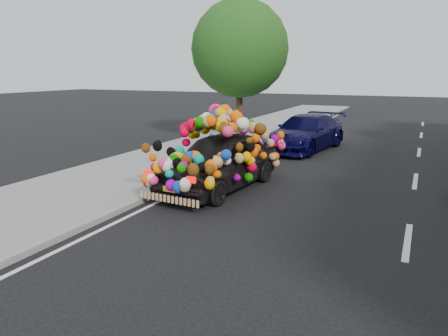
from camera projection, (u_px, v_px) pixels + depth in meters
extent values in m
plane|color=black|center=(231.00, 215.00, 9.60)|extent=(100.00, 100.00, 0.00)
cube|color=gray|center=(80.00, 191.00, 11.34)|extent=(4.00, 60.00, 0.12)
cube|color=gray|center=(142.00, 200.00, 10.54)|extent=(0.15, 60.00, 0.13)
cylinder|color=#332114|center=(239.00, 111.00, 19.27)|extent=(0.28, 0.28, 2.73)
sphere|color=#195015|center=(240.00, 49.00, 18.68)|extent=(4.20, 4.20, 4.20)
imported|color=black|center=(220.00, 161.00, 11.70)|extent=(2.19, 4.53, 1.49)
cube|color=red|center=(149.00, 173.00, 10.14)|extent=(0.22, 0.08, 0.14)
cube|color=red|center=(191.00, 180.00, 9.54)|extent=(0.22, 0.08, 0.14)
cube|color=yellow|center=(169.00, 189.00, 9.90)|extent=(0.34, 0.07, 0.12)
imported|color=#070531|center=(305.00, 132.00, 17.42)|extent=(2.70, 5.03, 1.39)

